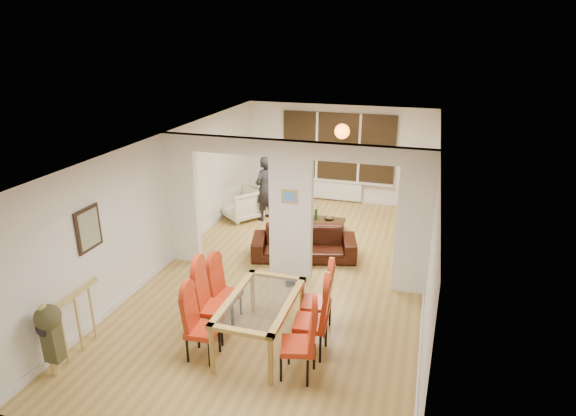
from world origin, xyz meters
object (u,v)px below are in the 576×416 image
at_px(dining_chair_rc, 317,299).
at_px(armchair, 242,203).
at_px(person, 264,188).
at_px(dining_chair_lb, 214,303).
at_px(television, 407,224).
at_px(dining_chair_ra, 298,340).
at_px(dining_chair_rb, 311,318).
at_px(dining_table, 261,322).
at_px(dining_chair_lc, 227,291).
at_px(coffee_table, 320,225).
at_px(bowl, 329,218).
at_px(bottle, 316,214).
at_px(dining_chair_la, 202,326).
at_px(sofa, 304,243).

relative_size(dining_chair_rc, armchair, 1.29).
bearing_deg(person, dining_chair_lb, 28.14).
bearing_deg(television, person, 88.43).
bearing_deg(dining_chair_ra, dining_chair_rb, 71.67).
height_order(dining_table, dining_chair_lc, dining_chair_lc).
distance_m(dining_chair_rc, coffee_table, 4.06).
bearing_deg(dining_chair_rc, armchair, 120.42).
xyz_separation_m(dining_chair_lb, dining_chair_ra, (1.44, -0.50, -0.03)).
xyz_separation_m(dining_chair_lc, dining_chair_rc, (1.44, 0.11, 0.04)).
relative_size(armchair, coffee_table, 0.77).
xyz_separation_m(dining_chair_rc, television, (1.10, 4.18, -0.27)).
distance_m(dining_chair_lb, dining_chair_ra, 1.52).
height_order(dining_chair_lc, dining_chair_ra, dining_chair_ra).
xyz_separation_m(dining_table, dining_chair_lc, (-0.75, 0.51, 0.12)).
relative_size(dining_chair_ra, bowl, 4.99).
height_order(dining_table, television, dining_table).
bearing_deg(bottle, television, 7.59).
bearing_deg(television, bottle, 96.81).
distance_m(dining_chair_la, dining_chair_lc, 1.00).
bearing_deg(television, bowl, 95.00).
bearing_deg(dining_chair_ra, dining_chair_lc, 131.58).
bearing_deg(dining_chair_rc, dining_chair_la, -145.68).
distance_m(dining_chair_la, bowl, 5.17).
distance_m(dining_chair_la, dining_chair_rb, 1.53).
bearing_deg(armchair, dining_chair_rc, -16.89).
bearing_deg(dining_chair_la, dining_chair_rb, 17.00).
bearing_deg(bottle, person, 166.95).
xyz_separation_m(person, bowl, (1.67, -0.23, -0.51)).
relative_size(television, bottle, 3.42).
relative_size(dining_chair_la, person, 0.66).
xyz_separation_m(dining_table, dining_chair_rb, (0.74, 0.05, 0.19)).
height_order(armchair, coffee_table, armchair).
distance_m(dining_chair_la, bottle, 5.04).
height_order(dining_chair_la, coffee_table, dining_chair_la).
xyz_separation_m(dining_chair_rb, person, (-2.38, 4.80, 0.22)).
distance_m(dining_chair_lb, sofa, 3.10).
height_order(dining_chair_ra, coffee_table, dining_chair_ra).
distance_m(dining_chair_ra, sofa, 3.64).
bearing_deg(bowl, television, 5.79).
xyz_separation_m(dining_chair_lc, bottle, (0.50, 4.02, -0.11)).
relative_size(dining_table, person, 1.04).
relative_size(dining_chair_rc, sofa, 0.52).
height_order(dining_chair_la, dining_chair_rb, dining_chair_rb).
relative_size(sofa, coffee_table, 1.90).
xyz_separation_m(dining_table, dining_chair_rc, (0.69, 0.62, 0.16)).
bearing_deg(coffee_table, dining_chair_rc, -77.79).
bearing_deg(dining_chair_ra, coffee_table, 85.58).
bearing_deg(bowl, coffee_table, -161.62).
bearing_deg(dining_chair_lb, television, 56.89).
distance_m(dining_table, bottle, 4.54).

